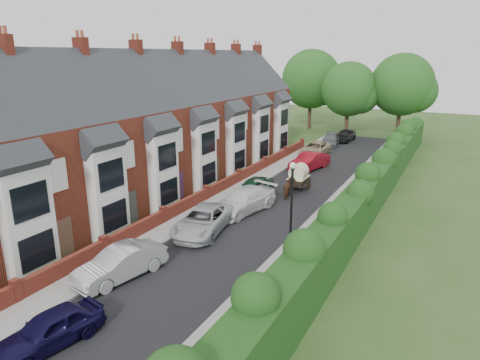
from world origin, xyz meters
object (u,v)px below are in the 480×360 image
(car_green, at_px, (254,187))
(car_red, at_px, (309,161))
(lamppost, at_px, (292,199))
(car_navy, at_px, (50,329))
(car_beige, at_px, (315,149))
(car_silver_b, at_px, (203,221))
(car_black, at_px, (345,135))
(car_silver_a, at_px, (121,263))
(car_grey, at_px, (330,140))
(horse_cart, at_px, (299,175))
(car_white, at_px, (243,201))
(horse, at_px, (289,188))

(car_green, distance_m, car_red, 9.02)
(lamppost, height_order, car_green, lamppost)
(car_navy, bearing_deg, car_beige, 103.31)
(car_navy, bearing_deg, car_silver_b, 104.63)
(car_navy, bearing_deg, car_black, 101.69)
(car_silver_a, distance_m, car_silver_b, 6.35)
(car_grey, bearing_deg, car_silver_a, -98.07)
(car_beige, relative_size, car_black, 1.13)
(car_beige, relative_size, car_grey, 1.11)
(car_red, bearing_deg, car_navy, -77.15)
(car_beige, relative_size, horse_cart, 1.67)
(lamppost, xyz_separation_m, car_silver_b, (-5.83, 1.00, -2.57))
(car_grey, xyz_separation_m, horse_cart, (2.71, -17.82, 0.57))
(car_navy, xyz_separation_m, car_beige, (-1.24, 33.60, 0.02))
(car_beige, xyz_separation_m, car_black, (0.88, 8.78, 0.05))
(car_grey, relative_size, horse_cart, 1.50)
(car_white, relative_size, car_beige, 1.09)
(car_green, height_order, car_beige, car_beige)
(car_silver_a, height_order, car_green, car_silver_a)
(car_silver_b, bearing_deg, horse, 65.89)
(lamppost, height_order, car_white, lamppost)
(car_silver_a, bearing_deg, car_green, 101.70)
(car_navy, distance_m, car_beige, 33.62)
(car_silver_b, xyz_separation_m, car_black, (0.31, 31.18, 0.01))
(lamppost, relative_size, car_black, 1.19)
(car_beige, bearing_deg, car_silver_b, -87.78)
(car_silver_b, height_order, horse_cart, horse_cart)
(horse, bearing_deg, car_red, -97.04)
(car_navy, distance_m, car_black, 42.38)
(car_green, height_order, horse_cart, horse_cart)
(lamppost, xyz_separation_m, horse_cart, (-3.69, 11.18, -2.08))
(lamppost, xyz_separation_m, car_silver_a, (-6.35, -5.33, -2.56))
(car_silver_b, relative_size, car_black, 1.21)
(car_silver_a, bearing_deg, car_navy, -64.21)
(lamppost, bearing_deg, car_silver_b, 170.27)
(car_navy, bearing_deg, car_grey, 103.01)
(car_white, xyz_separation_m, horse, (1.63, 4.14, -0.04))
(horse, bearing_deg, car_beige, -95.19)
(car_navy, height_order, car_red, car_red)
(car_grey, bearing_deg, car_white, -95.56)
(car_silver_b, relative_size, car_grey, 1.18)
(car_silver_a, distance_m, car_black, 37.51)
(car_red, bearing_deg, car_green, -84.69)
(car_green, distance_m, car_black, 23.59)
(lamppost, height_order, horse, lamppost)
(car_navy, relative_size, horse, 2.23)
(car_silver_b, height_order, car_black, car_black)
(car_navy, relative_size, car_red, 0.82)
(car_green, relative_size, car_black, 0.90)
(car_silver_a, height_order, car_beige, car_silver_a)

